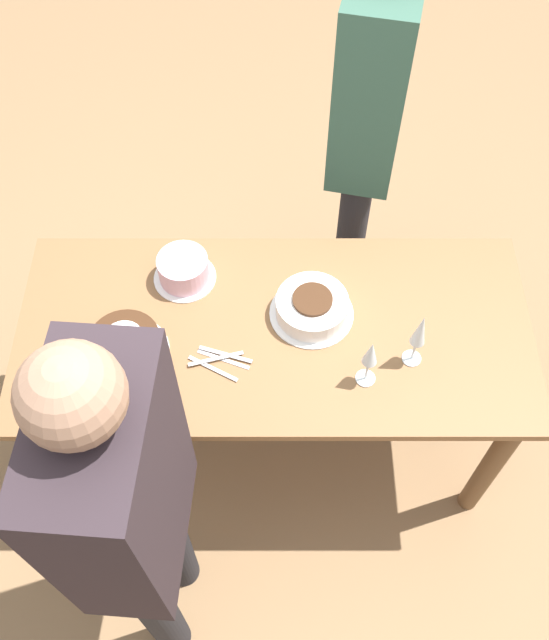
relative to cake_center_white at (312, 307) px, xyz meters
The scene contains 10 objects.
ground_plane 0.82m from the cake_center_white, 154.50° to the right, with size 12.00×12.00×0.00m, color #8E6B47.
dining_table 0.21m from the cake_center_white, 154.50° to the right, with size 1.62×0.73×0.77m.
cake_center_white is the anchor object (origin of this frame).
cake_front_chocolate 0.58m from the cake_center_white, 165.88° to the right, with size 0.26×0.26×0.09m.
cake_back_decorated 0.43m from the cake_center_white, 161.08° to the left, with size 0.20×0.20×0.10m.
wine_glass_near 0.30m from the cake_center_white, 56.45° to the right, with size 0.06×0.06×0.20m.
wine_glass_far 0.36m from the cake_center_white, 28.75° to the right, with size 0.06×0.06×0.23m.
fork_pile 0.33m from the cake_center_white, 148.68° to the right, with size 0.20×0.12×0.01m.
person_cutting 0.87m from the cake_center_white, 122.27° to the right, with size 0.25×0.42×1.70m.
person_watching 0.72m from the cake_center_white, 72.77° to the left, with size 0.30×0.44×1.69m.
Camera 1 is at (-0.00, -1.19, 2.65)m, focal length 40.00 mm.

